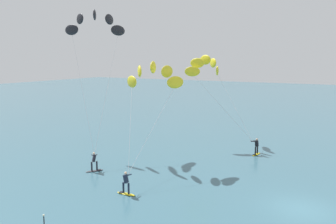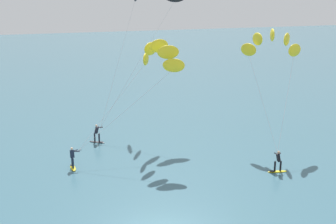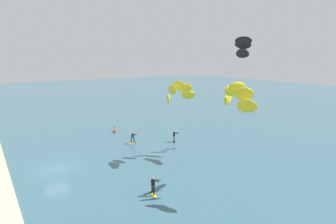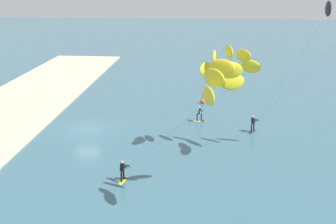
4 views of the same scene
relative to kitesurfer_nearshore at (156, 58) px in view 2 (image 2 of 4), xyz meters
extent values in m
ellipsoid|color=yellow|center=(-7.37, -2.31, -7.75)|extent=(0.41, 1.51, 0.08)
cube|color=black|center=(-7.39, -1.89, -7.70)|extent=(0.30, 0.29, 0.02)
cylinder|color=#192338|center=(-7.37, -2.53, -7.32)|extent=(0.14, 0.14, 0.78)
cylinder|color=#192338|center=(-7.38, -2.09, -7.32)|extent=(0.14, 0.14, 0.78)
cube|color=#192338|center=(-7.37, -2.31, -6.63)|extent=(0.31, 0.33, 0.63)
sphere|color=beige|center=(-7.37, -2.31, -6.21)|extent=(0.20, 0.20, 0.20)
cylinder|color=black|center=(-6.85, -2.14, -6.48)|extent=(0.53, 0.19, 0.03)
cylinder|color=#192338|center=(-7.14, -2.12, -6.45)|extent=(0.52, 0.45, 0.15)
cylinder|color=#192338|center=(-7.08, -2.33, -6.45)|extent=(0.61, 0.14, 0.15)
ellipsoid|color=yellow|center=(0.92, -1.84, -0.34)|extent=(1.71, 1.10, 1.10)
ellipsoid|color=yellow|center=(0.69, -1.13, 0.61)|extent=(1.79, 0.48, 1.10)
ellipsoid|color=yellow|center=(0.31, 0.10, 0.98)|extent=(1.78, 0.83, 1.10)
ellipsoid|color=yellow|center=(-0.07, 1.32, 0.61)|extent=(1.56, 1.38, 1.10)
ellipsoid|color=yellow|center=(-0.30, 2.04, -0.34)|extent=(1.10, 1.71, 1.10)
cylinder|color=#B2B2B7|center=(-2.97, -1.99, -3.56)|extent=(7.78, 0.32, 5.85)
cylinder|color=#B2B2B7|center=(-3.57, -0.05, -3.56)|extent=(6.57, 4.20, 5.85)
ellipsoid|color=yellow|center=(7.16, -7.80, -7.75)|extent=(1.54, 0.64, 0.08)
cube|color=black|center=(6.76, -7.72, -7.70)|extent=(0.33, 0.34, 0.02)
cylinder|color=black|center=(7.38, -7.84, -7.32)|extent=(0.14, 0.14, 0.78)
cylinder|color=black|center=(6.95, -7.76, -7.32)|extent=(0.14, 0.14, 0.78)
cube|color=black|center=(7.16, -7.80, -6.63)|extent=(0.37, 0.36, 0.63)
sphere|color=tan|center=(7.16, -7.80, -6.21)|extent=(0.20, 0.20, 0.20)
cylinder|color=black|center=(7.38, -7.29, -6.48)|extent=(0.25, 0.52, 0.03)
cylinder|color=black|center=(7.17, -7.50, -6.45)|extent=(0.11, 0.60, 0.15)
cylinder|color=black|center=(7.37, -7.59, -6.45)|extent=(0.49, 0.49, 0.15)
ellipsoid|color=yellow|center=(11.99, -1.61, 0.36)|extent=(1.71, 0.92, 1.10)
ellipsoid|color=yellow|center=(11.33, -1.32, 1.29)|extent=(1.45, 1.42, 1.10)
ellipsoid|color=yellow|center=(10.19, -0.82, 1.65)|extent=(0.97, 1.70, 1.10)
ellipsoid|color=yellow|center=(9.05, -0.33, 1.29)|extent=(0.35, 1.71, 1.10)
ellipsoid|color=yellow|center=(8.39, -0.04, 0.36)|extent=(0.92, 1.71, 1.10)
cylinder|color=#B2B2B7|center=(9.69, -4.45, -3.21)|extent=(4.63, 5.70, 6.56)
cylinder|color=#B2B2B7|center=(7.88, -3.67, -3.21)|extent=(1.02, 7.26, 6.56)
ellipsoid|color=#333338|center=(-4.65, 3.01, -7.75)|extent=(1.42, 1.18, 0.08)
cube|color=black|center=(-4.32, 2.77, -7.70)|extent=(0.40, 0.40, 0.02)
cylinder|color=black|center=(-4.83, 3.14, -7.32)|extent=(0.14, 0.14, 0.78)
cylinder|color=black|center=(-4.47, 2.88, -7.32)|extent=(0.14, 0.14, 0.78)
cube|color=black|center=(-4.65, 3.01, -6.63)|extent=(0.44, 0.43, 0.63)
sphere|color=beige|center=(-4.65, 3.01, -6.21)|extent=(0.20, 0.20, 0.20)
cylinder|color=black|center=(-4.22, 3.36, -6.48)|extent=(0.45, 0.36, 0.03)
cylinder|color=black|center=(-4.50, 3.27, -6.45)|extent=(0.38, 0.57, 0.15)
cylinder|color=black|center=(-4.37, 3.10, -6.45)|extent=(0.60, 0.26, 0.15)
cylinder|color=#B2B2B7|center=(-0.13, 5.05, -1.01)|extent=(8.20, 3.41, 10.96)
cylinder|color=#B2B2B7|center=(-1.63, 6.94, -1.01)|extent=(5.21, 7.19, 10.96)
camera|label=1|loc=(-25.66, -15.89, 1.67)|focal=35.84mm
camera|label=2|loc=(-10.23, -34.88, 5.54)|focal=47.82mm
camera|label=3|loc=(26.77, -19.65, 4.32)|focal=29.60mm
camera|label=4|loc=(36.10, -1.86, 6.97)|focal=46.09mm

